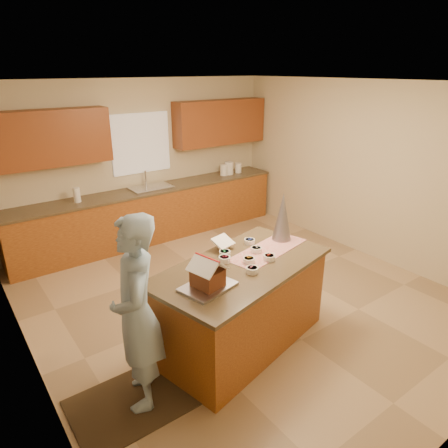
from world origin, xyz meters
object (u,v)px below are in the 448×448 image
(tinsel_tree, at_px, (282,217))
(boy, at_px, (137,314))
(gingerbread_house, at_px, (208,275))
(island_base, at_px, (241,306))

(tinsel_tree, height_order, boy, boy)
(boy, bearing_deg, gingerbread_house, 106.80)
(boy, distance_m, gingerbread_house, 0.71)
(island_base, xyz_separation_m, boy, (-1.23, -0.11, 0.45))
(boy, relative_size, gingerbread_house, 5.15)
(island_base, distance_m, gingerbread_house, 0.86)
(island_base, distance_m, boy, 1.31)
(tinsel_tree, distance_m, gingerbread_house, 1.40)
(boy, bearing_deg, island_base, 117.74)
(tinsel_tree, xyz_separation_m, boy, (-2.00, -0.34, -0.34))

